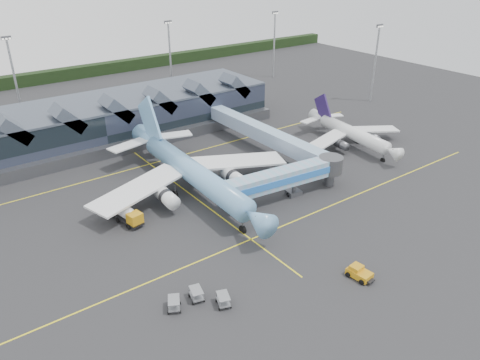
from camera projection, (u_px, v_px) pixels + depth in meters
ground at (223, 218)px, 81.03m from camera, size 260.00×260.00×0.00m
taxi_stripes at (193, 196)px, 88.23m from camera, size 120.00×60.00×0.01m
tree_line_far at (40, 78)px, 159.32m from camera, size 260.00×4.00×4.00m
terminal at (91, 123)px, 110.24m from camera, size 90.00×22.25×12.52m
light_masts at (158, 64)px, 131.75m from camera, size 132.40×42.56×22.45m
main_airliner at (190, 170)px, 88.00m from camera, size 40.93×47.03×15.12m
regional_jet at (350, 132)px, 109.39m from camera, size 26.83×29.44×10.10m
jet_bridge at (289, 177)px, 86.22m from camera, size 27.42×6.76×6.08m
fuel_truck at (123, 212)px, 79.82m from camera, size 3.70×8.94×2.97m
pushback_tug at (359, 273)px, 66.35m from camera, size 2.79×4.07×1.71m
baggage_carts at (198, 299)px, 61.23m from camera, size 7.94×5.88×1.62m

